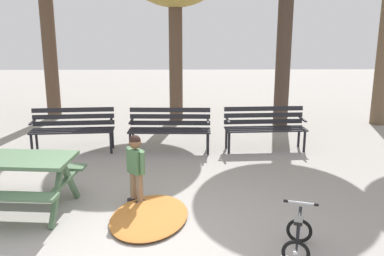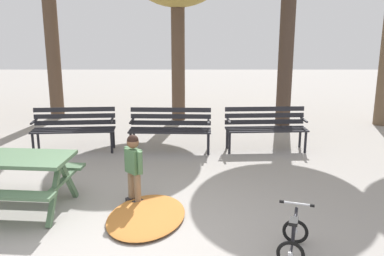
{
  "view_description": "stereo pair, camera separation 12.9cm",
  "coord_description": "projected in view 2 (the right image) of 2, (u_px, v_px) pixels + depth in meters",
  "views": [
    {
      "loc": [
        0.55,
        -4.46,
        2.55
      ],
      "look_at": [
        0.66,
        2.22,
        0.85
      ],
      "focal_mm": 40.09,
      "sensor_mm": 36.0,
      "label": 1
    },
    {
      "loc": [
        0.68,
        -4.46,
        2.55
      ],
      "look_at": [
        0.66,
        2.22,
        0.85
      ],
      "focal_mm": 40.09,
      "sensor_mm": 36.0,
      "label": 2
    }
  ],
  "objects": [
    {
      "name": "park_bench_left",
      "position": [
        171.0,
        126.0,
        8.45
      ],
      "size": [
        1.61,
        0.51,
        0.85
      ],
      "color": "#232328",
      "rests_on": "ground"
    },
    {
      "name": "picnic_table",
      "position": [
        5.0,
        168.0,
        5.8
      ],
      "size": [
        1.91,
        1.49,
        0.79
      ],
      "color": "#4C6B4C",
      "rests_on": "ground"
    },
    {
      "name": "kids_bicycle",
      "position": [
        294.0,
        238.0,
        4.73
      ],
      "size": [
        0.5,
        0.63,
        0.54
      ],
      "color": "black",
      "rests_on": "ground"
    },
    {
      "name": "park_bench_right",
      "position": [
        266.0,
        125.0,
        8.53
      ],
      "size": [
        1.62,
        0.54,
        0.85
      ],
      "color": "#232328",
      "rests_on": "ground"
    },
    {
      "name": "ground",
      "position": [
        134.0,
        246.0,
        4.95
      ],
      "size": [
        36.0,
        36.0,
        0.0
      ],
      "primitive_type": "plane",
      "color": "gray"
    },
    {
      "name": "park_bench_far_left",
      "position": [
        75.0,
        125.0,
        8.48
      ],
      "size": [
        1.63,
        0.57,
        0.85
      ],
      "color": "#232328",
      "rests_on": "ground"
    },
    {
      "name": "leaf_pile",
      "position": [
        147.0,
        216.0,
        5.64
      ],
      "size": [
        1.23,
        1.57,
        0.07
      ],
      "primitive_type": "ellipsoid",
      "rotation": [
        0.0,
        0.0,
        1.4
      ],
      "color": "#B26B2D",
      "rests_on": "ground"
    },
    {
      "name": "child_standing",
      "position": [
        134.0,
        164.0,
        5.98
      ],
      "size": [
        0.29,
        0.3,
        1.01
      ],
      "color": "#7F664C",
      "rests_on": "ground"
    }
  ]
}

